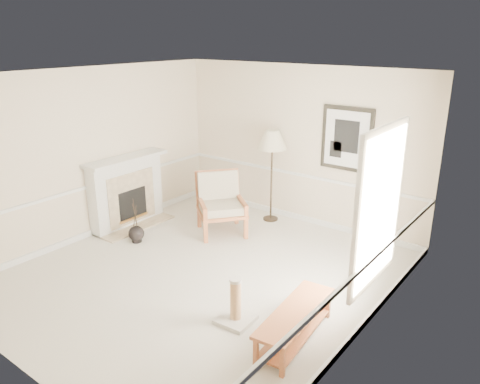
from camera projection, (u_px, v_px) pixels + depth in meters
name	position (u px, v px, depth m)	size (l,w,h in m)	color
ground	(201.00, 273.00, 7.01)	(5.50, 5.50, 0.00)	silver
room	(209.00, 153.00, 6.38)	(5.04, 5.54, 2.92)	beige
fireplace	(127.00, 192.00, 8.59)	(0.64, 1.64, 1.31)	white
floor_vase	(136.00, 234.00, 8.01)	(0.27, 0.27, 0.79)	black
armchair	(220.00, 200.00, 8.36)	(1.17, 1.16, 1.07)	#9B5632
floor_lamp	(272.00, 142.00, 8.52)	(0.73, 0.73, 1.74)	black
bench	(295.00, 320.00, 5.41)	(0.55, 1.43, 0.40)	#9B5632
scratching_post	(236.00, 308.00, 5.78)	(0.45, 0.45, 0.60)	silver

